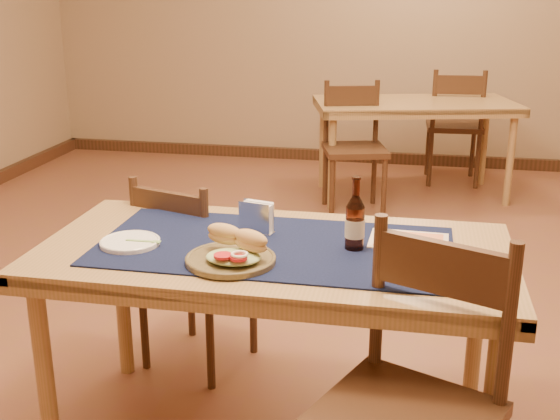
% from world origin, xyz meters
% --- Properties ---
extents(room, '(6.04, 7.04, 2.84)m').
position_xyz_m(room, '(0.00, 0.00, 1.40)').
color(room, brown).
rests_on(room, ground).
extents(main_table, '(1.60, 0.80, 0.75)m').
position_xyz_m(main_table, '(0.00, -0.80, 0.67)').
color(main_table, '#A27A4C').
rests_on(main_table, ground).
extents(placemat, '(1.20, 0.60, 0.01)m').
position_xyz_m(placemat, '(0.00, -0.80, 0.75)').
color(placemat, '#10173D').
rests_on(placemat, main_table).
extents(baseboard, '(6.00, 7.00, 0.10)m').
position_xyz_m(baseboard, '(0.00, 0.00, 0.05)').
color(baseboard, '#432618').
rests_on(baseboard, ground).
extents(back_table, '(1.63, 1.10, 0.75)m').
position_xyz_m(back_table, '(0.43, 2.44, 0.67)').
color(back_table, '#A27A4C').
rests_on(back_table, ground).
extents(chair_main_far, '(0.50, 0.50, 0.87)m').
position_xyz_m(chair_main_far, '(-0.45, -0.36, 0.45)').
color(chair_main_far, '#432618').
rests_on(chair_main_far, ground).
extents(chair_main_near, '(0.59, 0.59, 0.98)m').
position_xyz_m(chair_main_near, '(0.48, -1.29, 0.51)').
color(chair_main_near, '#432618').
rests_on(chair_main_near, ground).
extents(chair_back_near, '(0.53, 0.53, 0.94)m').
position_xyz_m(chair_back_near, '(0.01, 1.99, 0.49)').
color(chair_back_near, '#432618').
rests_on(chair_back_near, ground).
extents(chair_back_far, '(0.46, 0.46, 0.96)m').
position_xyz_m(chair_back_far, '(0.76, 2.90, 0.50)').
color(chair_back_far, '#432618').
rests_on(chair_back_far, ground).
extents(sandwich_plate, '(0.29, 0.29, 0.11)m').
position_xyz_m(sandwich_plate, '(-0.10, -0.98, 0.79)').
color(sandwich_plate, brown).
rests_on(sandwich_plate, placemat).
extents(side_plate, '(0.20, 0.20, 0.02)m').
position_xyz_m(side_plate, '(-0.49, -0.89, 0.77)').
color(side_plate, white).
rests_on(side_plate, placemat).
extents(fork, '(0.12, 0.02, 0.00)m').
position_xyz_m(fork, '(-0.43, -0.89, 0.77)').
color(fork, '#89BD68').
rests_on(fork, side_plate).
extents(beer_bottle, '(0.07, 0.07, 0.25)m').
position_xyz_m(beer_bottle, '(0.27, -0.78, 0.85)').
color(beer_bottle, '#46190C').
rests_on(beer_bottle, placemat).
extents(napkin_holder, '(0.14, 0.08, 0.11)m').
position_xyz_m(napkin_holder, '(-0.09, -0.68, 0.81)').
color(napkin_holder, white).
rests_on(napkin_holder, placemat).
extents(menu_card, '(0.28, 0.21, 0.01)m').
position_xyz_m(menu_card, '(0.45, -0.67, 0.76)').
color(menu_card, beige).
rests_on(menu_card, placemat).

